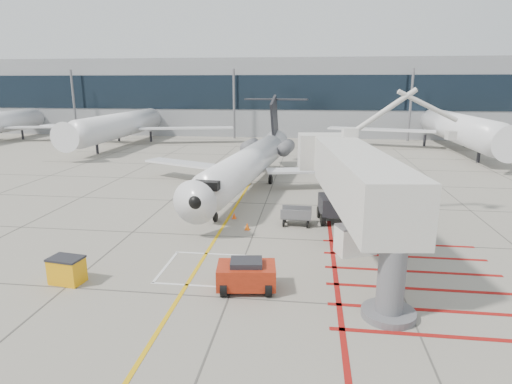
# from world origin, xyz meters

# --- Properties ---
(ground_plane) EXTENTS (260.00, 260.00, 0.00)m
(ground_plane) POSITION_xyz_m (0.00, 0.00, 0.00)
(ground_plane) COLOR gray
(ground_plane) RESTS_ON ground
(regional_jet) EXTENTS (27.51, 33.17, 8.06)m
(regional_jet) POSITION_xyz_m (-2.28, 14.10, 4.03)
(regional_jet) COLOR white
(regional_jet) RESTS_ON ground_plane
(jet_bridge) EXTENTS (11.53, 20.53, 7.83)m
(jet_bridge) POSITION_xyz_m (6.20, 1.88, 3.91)
(jet_bridge) COLOR silver
(jet_bridge) RESTS_ON ground_plane
(pushback_tug) EXTENTS (2.94, 2.05, 1.60)m
(pushback_tug) POSITION_xyz_m (0.70, -3.09, 0.80)
(pushback_tug) COLOR #A62610
(pushback_tug) RESTS_ON ground_plane
(spill_bin) EXTENTS (1.68, 1.24, 1.34)m
(spill_bin) POSITION_xyz_m (-8.17, -3.47, 0.67)
(spill_bin) COLOR orange
(spill_bin) RESTS_ON ground_plane
(baggage_cart) EXTENTS (2.12, 1.39, 1.30)m
(baggage_cart) POSITION_xyz_m (2.70, 6.85, 0.65)
(baggage_cart) COLOR #57575C
(baggage_cart) RESTS_ON ground_plane
(ground_power_unit) EXTENTS (2.47, 1.97, 1.71)m
(ground_power_unit) POSITION_xyz_m (6.27, 2.16, 0.85)
(ground_power_unit) COLOR silver
(ground_power_unit) RESTS_ON ground_plane
(cone_nose) EXTENTS (0.35, 0.35, 0.49)m
(cone_nose) POSITION_xyz_m (-0.53, 5.44, 0.25)
(cone_nose) COLOR #E4570C
(cone_nose) RESTS_ON ground_plane
(cone_side) EXTENTS (0.32, 0.32, 0.44)m
(cone_side) POSITION_xyz_m (-1.83, 7.76, 0.22)
(cone_side) COLOR #FF500D
(cone_side) RESTS_ON ground_plane
(terminal_building) EXTENTS (180.00, 28.00, 14.00)m
(terminal_building) POSITION_xyz_m (10.00, 70.00, 7.00)
(terminal_building) COLOR gray
(terminal_building) RESTS_ON ground_plane
(terminal_glass_band) EXTENTS (180.00, 0.10, 6.00)m
(terminal_glass_band) POSITION_xyz_m (10.00, 55.95, 8.00)
(terminal_glass_band) COLOR black
(terminal_glass_band) RESTS_ON ground_plane
(bg_aircraft_b) EXTENTS (33.98, 37.75, 11.33)m
(bg_aircraft_b) POSITION_xyz_m (-26.09, 46.00, 5.66)
(bg_aircraft_b) COLOR silver
(bg_aircraft_b) RESTS_ON ground_plane
(bg_aircraft_c) EXTENTS (36.14, 40.15, 12.05)m
(bg_aircraft_c) POSITION_xyz_m (24.29, 46.00, 6.02)
(bg_aircraft_c) COLOR silver
(bg_aircraft_c) RESTS_ON ground_plane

